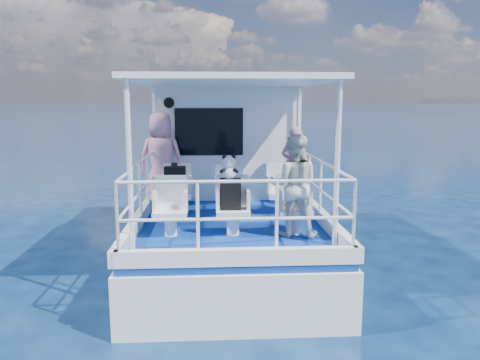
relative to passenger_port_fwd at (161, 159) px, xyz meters
name	(u,v)px	position (x,y,z in m)	size (l,w,h in m)	color
ground	(230,267)	(1.25, -1.06, -1.76)	(2000.00, 2000.00, 0.00)	#07193A
hull	(228,249)	(1.25, -0.06, -1.76)	(3.00, 7.00, 1.60)	white
deck	(228,206)	(1.25, -0.06, -0.91)	(2.90, 6.90, 0.10)	navy
cabin	(226,141)	(1.25, 1.24, 0.24)	(2.85, 2.00, 2.20)	white
canopy	(230,81)	(1.25, -1.26, 1.38)	(3.00, 3.20, 0.08)	white
canopy_posts	(230,153)	(1.25, -1.31, 0.24)	(2.77, 2.97, 2.20)	white
railings	(231,194)	(1.25, -1.64, -0.36)	(2.84, 3.59, 1.00)	white
seat_port_fwd	(177,204)	(0.35, -0.86, -0.67)	(0.48, 0.46, 0.38)	silver
seat_center_fwd	(230,203)	(1.25, -0.86, -0.67)	(0.48, 0.46, 0.38)	silver
seat_stbd_fwd	(281,202)	(2.15, -0.86, -0.67)	(0.48, 0.46, 0.38)	silver
seat_port_aft	(171,223)	(0.35, -2.16, -0.67)	(0.48, 0.46, 0.38)	silver
seat_center_aft	(233,222)	(1.25, -2.16, -0.67)	(0.48, 0.46, 0.38)	silver
seat_stbd_aft	(294,221)	(2.15, -2.16, -0.67)	(0.48, 0.46, 0.38)	silver
passenger_port_fwd	(161,159)	(0.00, 0.00, 0.00)	(0.65, 0.46, 1.73)	pink
passenger_stbd_fwd	(295,166)	(2.50, -0.18, -0.13)	(0.53, 0.35, 1.46)	#C17D9E
passenger_stbd_aft	(294,185)	(2.12, -2.26, -0.13)	(0.72, 0.56, 1.47)	silver
backpack_port	(175,180)	(0.33, -0.94, -0.25)	(0.35, 0.20, 0.46)	black
backpack_center	(230,194)	(1.22, -2.17, -0.26)	(0.30, 0.17, 0.45)	black
compact_camera	(174,164)	(0.32, -0.92, 0.01)	(0.11, 0.06, 0.06)	black
panda	(229,167)	(1.20, -2.18, 0.14)	(0.22, 0.19, 0.34)	silver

